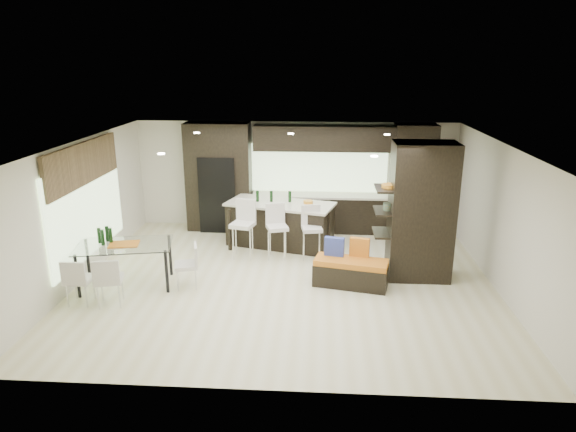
# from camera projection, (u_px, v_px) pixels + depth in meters

# --- Properties ---
(ground) EXTENTS (8.00, 8.00, 0.00)m
(ground) POSITION_uv_depth(u_px,v_px,m) (286.00, 281.00, 10.10)
(ground) COLOR beige
(ground) RESTS_ON ground
(back_wall) EXTENTS (8.00, 0.02, 2.70)m
(back_wall) POSITION_uv_depth(u_px,v_px,m) (295.00, 175.00, 13.04)
(back_wall) COLOR beige
(back_wall) RESTS_ON ground
(left_wall) EXTENTS (0.02, 7.00, 2.70)m
(left_wall) POSITION_uv_depth(u_px,v_px,m) (81.00, 211.00, 9.95)
(left_wall) COLOR beige
(left_wall) RESTS_ON ground
(right_wall) EXTENTS (0.02, 7.00, 2.70)m
(right_wall) POSITION_uv_depth(u_px,v_px,m) (502.00, 219.00, 9.45)
(right_wall) COLOR beige
(right_wall) RESTS_ON ground
(ceiling) EXTENTS (8.00, 7.00, 0.02)m
(ceiling) POSITION_uv_depth(u_px,v_px,m) (286.00, 144.00, 9.31)
(ceiling) COLOR white
(ceiling) RESTS_ON ground
(window_left) EXTENTS (0.04, 3.20, 1.90)m
(window_left) POSITION_uv_depth(u_px,v_px,m) (87.00, 208.00, 10.14)
(window_left) COLOR #B2D199
(window_left) RESTS_ON left_wall
(window_back) EXTENTS (3.40, 0.04, 1.20)m
(window_back) POSITION_uv_depth(u_px,v_px,m) (319.00, 168.00, 12.91)
(window_back) COLOR #B2D199
(window_back) RESTS_ON back_wall
(stone_accent) EXTENTS (0.08, 3.00, 0.80)m
(stone_accent) POSITION_uv_depth(u_px,v_px,m) (83.00, 164.00, 9.87)
(stone_accent) COLOR brown
(stone_accent) RESTS_ON left_wall
(ceiling_spots) EXTENTS (4.00, 3.00, 0.02)m
(ceiling_spots) POSITION_uv_depth(u_px,v_px,m) (287.00, 143.00, 9.55)
(ceiling_spots) COLOR white
(ceiling_spots) RESTS_ON ceiling
(back_cabinetry) EXTENTS (6.80, 0.68, 2.70)m
(back_cabinetry) POSITION_uv_depth(u_px,v_px,m) (315.00, 178.00, 12.69)
(back_cabinetry) COLOR black
(back_cabinetry) RESTS_ON ground
(refrigerator) EXTENTS (0.90, 0.68, 1.90)m
(refrigerator) POSITION_uv_depth(u_px,v_px,m) (219.00, 193.00, 12.91)
(refrigerator) COLOR black
(refrigerator) RESTS_ON ground
(partition_column) EXTENTS (1.20, 0.80, 2.70)m
(partition_column) POSITION_uv_depth(u_px,v_px,m) (421.00, 212.00, 9.92)
(partition_column) COLOR black
(partition_column) RESTS_ON ground
(kitchen_island) EXTENTS (2.63, 1.67, 1.02)m
(kitchen_island) POSITION_uv_depth(u_px,v_px,m) (280.00, 224.00, 11.92)
(kitchen_island) COLOR black
(kitchen_island) RESTS_ON ground
(stool_left) EXTENTS (0.56, 0.56, 1.03)m
(stool_left) POSITION_uv_depth(u_px,v_px,m) (243.00, 235.00, 11.15)
(stool_left) COLOR beige
(stool_left) RESTS_ON ground
(stool_mid) EXTENTS (0.53, 0.53, 0.96)m
(stool_mid) POSITION_uv_depth(u_px,v_px,m) (277.00, 237.00, 11.13)
(stool_mid) COLOR beige
(stool_mid) RESTS_ON ground
(stool_right) EXTENTS (0.48, 0.48, 0.94)m
(stool_right) POSITION_uv_depth(u_px,v_px,m) (312.00, 238.00, 11.09)
(stool_right) COLOR beige
(stool_right) RESTS_ON ground
(bench) EXTENTS (1.48, 0.83, 0.54)m
(bench) POSITION_uv_depth(u_px,v_px,m) (351.00, 273.00, 9.80)
(bench) COLOR black
(bench) RESTS_ON ground
(floor_vase) EXTENTS (0.47, 0.47, 1.20)m
(floor_vase) POSITION_uv_depth(u_px,v_px,m) (403.00, 247.00, 10.19)
(floor_vase) COLOR #4B5940
(floor_vase) RESTS_ON ground
(dining_table) EXTENTS (1.90, 1.31, 0.84)m
(dining_table) POSITION_uv_depth(u_px,v_px,m) (126.00, 265.00, 9.77)
(dining_table) COLOR white
(dining_table) RESTS_ON ground
(chair_near) EXTENTS (0.54, 0.54, 0.84)m
(chair_near) POSITION_uv_depth(u_px,v_px,m) (109.00, 283.00, 9.01)
(chair_near) COLOR beige
(chair_near) RESTS_ON ground
(chair_far) EXTENTS (0.44, 0.44, 0.80)m
(chair_far) POSITION_uv_depth(u_px,v_px,m) (80.00, 283.00, 9.06)
(chair_far) COLOR beige
(chair_far) RESTS_ON ground
(chair_end) EXTENTS (0.52, 0.52, 0.78)m
(chair_end) POSITION_uv_depth(u_px,v_px,m) (186.00, 268.00, 9.70)
(chair_end) COLOR beige
(chair_end) RESTS_ON ground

